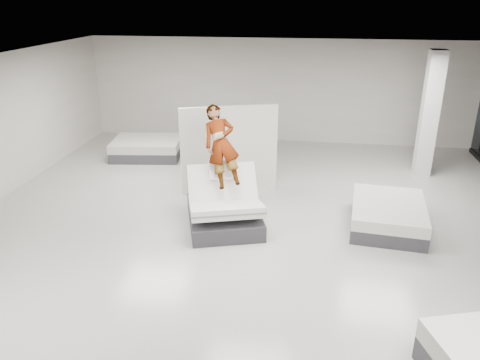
{
  "coord_description": "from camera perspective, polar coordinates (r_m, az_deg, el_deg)",
  "views": [
    {
      "loc": [
        1.03,
        -7.64,
        4.45
      ],
      "look_at": [
        -0.28,
        0.88,
        1.0
      ],
      "focal_mm": 35.0,
      "sensor_mm": 36.0,
      "label": 1
    }
  ],
  "objects": [
    {
      "name": "hero_bed",
      "position": [
        9.57,
        -1.96,
        -3.43
      ],
      "size": [
        1.91,
        2.21,
        1.26
      ],
      "color": "#35353A",
      "rests_on": "floor"
    },
    {
      "name": "divider_panel",
      "position": [
        10.98,
        -1.32,
        3.7
      ],
      "size": [
        2.19,
        0.86,
        2.08
      ],
      "primitive_type": "cube",
      "rotation": [
        0.0,
        0.0,
        0.34
      ],
      "color": "silver",
      "rests_on": "floor"
    },
    {
      "name": "column",
      "position": [
        12.82,
        22.09,
        7.37
      ],
      "size": [
        0.4,
        0.4,
        3.2
      ],
      "primitive_type": "cube",
      "color": "silver",
      "rests_on": "floor"
    },
    {
      "name": "remote",
      "position": [
        9.32,
        -0.66,
        0.32
      ],
      "size": [
        0.09,
        0.15,
        0.08
      ],
      "primitive_type": "cube",
      "rotation": [
        0.35,
        0.0,
        0.31
      ],
      "color": "black",
      "rests_on": "person"
    },
    {
      "name": "flat_bed_right_far",
      "position": [
        9.98,
        17.57,
        -4.1
      ],
      "size": [
        1.6,
        2.02,
        0.52
      ],
      "color": "#35353A",
      "rests_on": "floor"
    },
    {
      "name": "flat_bed_left_far",
      "position": [
        13.9,
        -11.25,
        3.84
      ],
      "size": [
        2.08,
        1.67,
        0.53
      ],
      "color": "#35353A",
      "rests_on": "floor"
    },
    {
      "name": "person",
      "position": [
        9.54,
        -2.27,
        2.22
      ],
      "size": [
        1.12,
        1.83,
        1.28
      ],
      "primitive_type": "imported",
      "rotation": [
        1.02,
        0.0,
        0.31
      ],
      "color": "slate",
      "rests_on": "hero_bed"
    },
    {
      "name": "room",
      "position": [
        8.22,
        1.02,
        1.53
      ],
      "size": [
        14.0,
        14.04,
        3.2
      ],
      "color": "#B4B1AA",
      "rests_on": "ground"
    }
  ]
}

